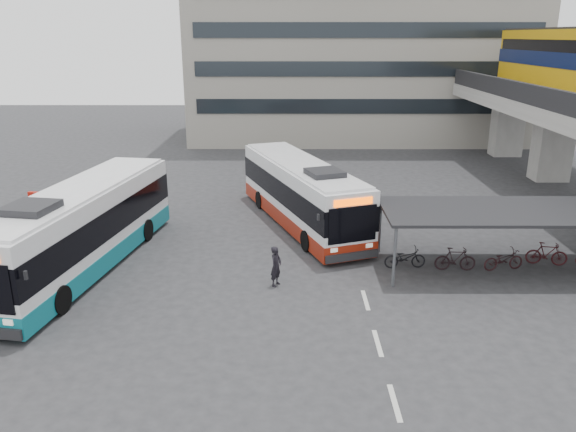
{
  "coord_description": "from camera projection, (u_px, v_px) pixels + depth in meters",
  "views": [
    {
      "loc": [
        -0.27,
        -18.52,
        9.21
      ],
      "look_at": [
        -0.34,
        3.8,
        2.0
      ],
      "focal_mm": 35.0,
      "sensor_mm": 36.0,
      "label": 1
    }
  ],
  "objects": [
    {
      "name": "ground",
      "position": [
        297.0,
        300.0,
        20.46
      ],
      "size": [
        120.0,
        120.0,
        0.0
      ],
      "primitive_type": "plane",
      "color": "#28282B",
      "rests_on": "ground"
    },
    {
      "name": "bike_shelter",
      "position": [
        505.0,
        233.0,
        22.82
      ],
      "size": [
        10.0,
        4.0,
        2.54
      ],
      "color": "#595B60",
      "rests_on": "ground"
    },
    {
      "name": "road_markings",
      "position": [
        378.0,
        343.0,
        17.59
      ],
      "size": [
        0.15,
        7.6,
        0.01
      ],
      "color": "beige",
      "rests_on": "ground"
    },
    {
      "name": "bus_main",
      "position": [
        301.0,
        193.0,
        28.3
      ],
      "size": [
        6.39,
        11.8,
        3.44
      ],
      "rotation": [
        0.0,
        0.0,
        0.35
      ],
      "color": "white",
      "rests_on": "ground"
    },
    {
      "name": "bus_teal",
      "position": [
        81.0,
        229.0,
        22.85
      ],
      "size": [
        4.62,
        12.6,
        3.65
      ],
      "rotation": [
        0.0,
        0.0,
        -0.16
      ],
      "color": "white",
      "rests_on": "ground"
    },
    {
      "name": "pedestrian",
      "position": [
        276.0,
        266.0,
        21.44
      ],
      "size": [
        0.6,
        0.69,
        1.59
      ],
      "primitive_type": "imported",
      "rotation": [
        0.0,
        0.0,
        1.11
      ],
      "color": "black",
      "rests_on": "ground"
    },
    {
      "name": "sign_totem_north",
      "position": [
        37.0,
        218.0,
        25.47
      ],
      "size": [
        0.55,
        0.25,
        2.53
      ],
      "rotation": [
        0.0,
        0.0,
        -0.18
      ],
      "color": "#AE150A",
      "rests_on": "ground"
    }
  ]
}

